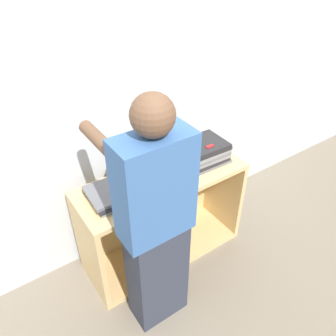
{
  "coord_description": "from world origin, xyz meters",
  "views": [
    {
      "loc": [
        -0.97,
        -1.25,
        2.09
      ],
      "look_at": [
        0.0,
        0.16,
        0.86
      ],
      "focal_mm": 35.0,
      "sensor_mm": 36.0,
      "label": 1
    }
  ],
  "objects_px": {
    "laptop_open": "(158,167)",
    "laptop_stack_left": "(115,193)",
    "laptop_stack_right": "(203,152)",
    "person": "(155,226)"
  },
  "relations": [
    {
      "from": "laptop_stack_right",
      "to": "person",
      "type": "bearing_deg",
      "value": -149.02
    },
    {
      "from": "laptop_stack_left",
      "to": "person",
      "type": "relative_size",
      "value": 0.22
    },
    {
      "from": "laptop_stack_right",
      "to": "laptop_open",
      "type": "bearing_deg",
      "value": 172.39
    },
    {
      "from": "laptop_open",
      "to": "laptop_stack_right",
      "type": "bearing_deg",
      "value": -7.61
    },
    {
      "from": "laptop_open",
      "to": "laptop_stack_right",
      "type": "relative_size",
      "value": 0.93
    },
    {
      "from": "laptop_open",
      "to": "laptop_stack_right",
      "type": "xyz_separation_m",
      "value": [
        0.35,
        -0.05,
        0.02
      ]
    },
    {
      "from": "laptop_open",
      "to": "laptop_stack_left",
      "type": "height_order",
      "value": "laptop_open"
    },
    {
      "from": "laptop_stack_left",
      "to": "laptop_stack_right",
      "type": "distance_m",
      "value": 0.7
    },
    {
      "from": "laptop_stack_left",
      "to": "laptop_stack_right",
      "type": "height_order",
      "value": "laptop_stack_right"
    },
    {
      "from": "laptop_stack_left",
      "to": "person",
      "type": "distance_m",
      "value": 0.39
    }
  ]
}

